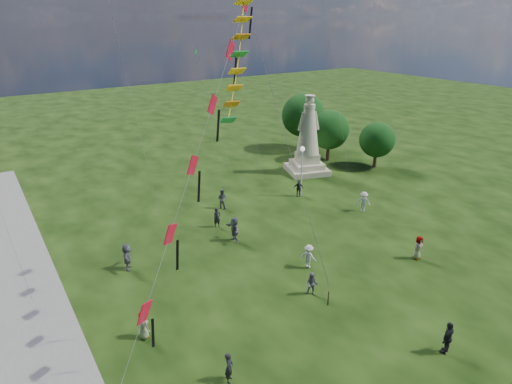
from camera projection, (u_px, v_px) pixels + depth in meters
statue at (308, 144)px, 43.43m from camera, size 4.97×4.97×7.94m
lamppost at (302, 161)px, 37.39m from camera, size 0.43×0.43×4.60m
tree_row at (324, 124)px, 48.50m from camera, size 6.61×14.01×6.72m
person_0 at (229, 367)px, 18.71m from camera, size 0.62×0.66×1.51m
person_1 at (312, 284)px, 24.57m from camera, size 0.79×0.83×1.46m
person_2 at (309, 256)px, 27.30m from camera, size 0.92×1.16×1.60m
person_3 at (448, 338)px, 20.26m from camera, size 1.10×0.68×1.75m
person_4 at (418, 248)px, 28.28m from camera, size 0.85×0.56×1.64m
person_5 at (127, 257)px, 27.07m from camera, size 1.34×1.83×1.81m
person_6 at (217, 218)px, 32.59m from camera, size 0.62×0.46×1.58m
person_7 at (222, 199)px, 35.86m from camera, size 0.92×0.97×1.71m
person_8 at (364, 202)px, 35.23m from camera, size 1.19×1.21×1.73m
person_9 at (298, 188)px, 38.25m from camera, size 1.01×0.88×1.54m
person_10 at (143, 325)px, 21.26m from camera, size 0.64×0.84×1.52m
person_11 at (234, 229)px, 30.51m from camera, size 0.91×1.80×1.87m
red_kite_train at (202, 144)px, 18.05m from camera, size 12.39×9.35×16.15m
small_kites at (204, 27)px, 36.66m from camera, size 31.19×18.05×26.11m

